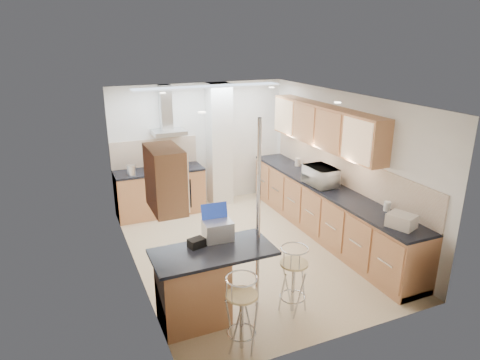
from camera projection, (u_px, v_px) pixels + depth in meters
name	position (u px, v px, depth m)	size (l,w,h in m)	color
ground	(248.00, 250.00, 7.10)	(4.80, 4.80, 0.00)	beige
room_shell	(257.00, 153.00, 7.05)	(3.64, 4.84, 2.51)	white
right_counter	(326.00, 210.00, 7.52)	(0.63, 4.40, 0.92)	#BA7D4A
back_counter	(160.00, 192.00, 8.42)	(1.70, 0.63, 0.92)	#BA7D4A
peninsula	(214.00, 284.00, 5.26)	(1.47, 0.72, 0.94)	#BA7D4A
microwave	(321.00, 176.00, 7.35)	(0.60, 0.40, 0.33)	white
laptop	(218.00, 230.00, 5.36)	(0.36, 0.27, 0.24)	#A3A7AB
bag	(197.00, 243.00, 5.19)	(0.19, 0.14, 0.11)	black
bar_stool_near	(242.00, 313.00, 4.74)	(0.38, 0.38, 0.92)	tan
bar_stool_end	(293.00, 280.00, 5.40)	(0.37, 0.37, 0.91)	tan
jar_a	(313.00, 169.00, 8.02)	(0.12, 0.12, 0.18)	beige
jar_b	(298.00, 162.00, 8.48)	(0.11, 0.11, 0.15)	beige
jar_c	(334.00, 182.00, 7.25)	(0.14, 0.14, 0.19)	#BAAE94
jar_d	(387.00, 206.00, 6.30)	(0.10, 0.10, 0.14)	white
bread_bin	(402.00, 221.00, 5.76)	(0.28, 0.35, 0.18)	beige
kettle	(132.00, 170.00, 7.88)	(0.16, 0.16, 0.20)	silver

